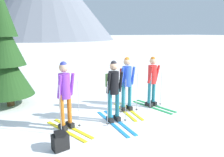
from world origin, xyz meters
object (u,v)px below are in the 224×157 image
Objects in this scene: skier_in_purple at (65,93)px; skier_in_red at (152,80)px; pine_tree_mid at (5,53)px; skier_in_black at (113,88)px; backpack_on_snow_front at (60,141)px; skier_in_blue at (127,81)px.

skier_in_red is at bearing 10.66° from skier_in_purple.
skier_in_purple is 0.45× the size of pine_tree_mid.
pine_tree_mid is at bearing 155.73° from skier_in_red.
backpack_on_snow_front is (-1.60, -0.85, -0.76)m from skier_in_black.
pine_tree_mid reaches higher than backpack_on_snow_front.
skier_in_purple is at bearing -164.54° from skier_in_blue.
skier_in_black is at bearing -2.17° from skier_in_purple.
skier_in_black reaches higher than skier_in_red.
skier_in_black is 0.47× the size of pine_tree_mid.
skier_in_blue is at bearing 15.46° from skier_in_purple.
skier_in_purple is at bearing 177.83° from skier_in_black.
skier_in_red is (0.95, 0.00, -0.05)m from skier_in_blue.
skier_in_blue is 4.47× the size of backpack_on_snow_front.
skier_in_blue is 3.97m from pine_tree_mid.
pine_tree_mid reaches higher than skier_in_purple.
skier_in_purple is 0.96× the size of skier_in_black.
skier_in_red is at bearing 19.95° from skier_in_black.
skier_in_black is (1.28, -0.05, -0.01)m from skier_in_purple.
pine_tree_mid reaches higher than skier_in_red.
skier_in_black is at bearing 27.92° from backpack_on_snow_front.
skier_in_blue is at bearing -179.88° from skier_in_red.
skier_in_purple is 2.96m from pine_tree_mid.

